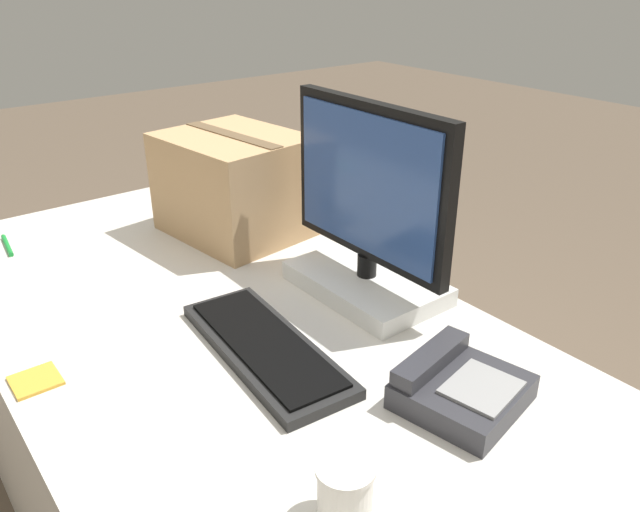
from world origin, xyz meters
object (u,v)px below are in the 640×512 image
at_px(desk_phone, 459,387).
at_px(paper_cup_left, 345,492).
at_px(monitor, 368,225).
at_px(cardboard_box, 235,184).
at_px(pen_marker, 7,245).
at_px(keyboard, 265,347).
at_px(sticky_note_pad, 36,381).

xyz_separation_m(desk_phone, paper_cup_left, (0.07, -0.31, 0.02)).
bearing_deg(monitor, cardboard_box, -174.23).
bearing_deg(pen_marker, paper_cup_left, 12.07).
distance_m(keyboard, cardboard_box, 0.62).
bearing_deg(keyboard, cardboard_box, 158.73).
distance_m(cardboard_box, pen_marker, 0.62).
relative_size(desk_phone, paper_cup_left, 2.52).
height_order(paper_cup_left, pen_marker, paper_cup_left).
xyz_separation_m(monitor, cardboard_box, (-0.48, -0.05, -0.03)).
height_order(keyboard, paper_cup_left, paper_cup_left).
distance_m(keyboard, pen_marker, 0.87).
bearing_deg(keyboard, desk_phone, 34.14).
distance_m(paper_cup_left, sticky_note_pad, 0.63).
bearing_deg(sticky_note_pad, monitor, 80.67).
bearing_deg(paper_cup_left, monitor, 135.73).
xyz_separation_m(paper_cup_left, sticky_note_pad, (-0.58, -0.25, -0.04)).
relative_size(monitor, pen_marker, 3.30).
xyz_separation_m(keyboard, paper_cup_left, (0.40, -0.13, 0.03)).
relative_size(desk_phone, sticky_note_pad, 2.83).
bearing_deg(keyboard, pen_marker, -157.05).
bearing_deg(paper_cup_left, pen_marker, -173.49).
xyz_separation_m(monitor, keyboard, (0.07, -0.32, -0.15)).
xyz_separation_m(desk_phone, pen_marker, (-1.16, -0.45, -0.02)).
height_order(desk_phone, paper_cup_left, paper_cup_left).
bearing_deg(keyboard, paper_cup_left, -13.46).
bearing_deg(cardboard_box, keyboard, -26.12).
relative_size(keyboard, desk_phone, 1.96).
relative_size(monitor, cardboard_box, 1.13).
distance_m(monitor, pen_marker, 0.98).
xyz_separation_m(desk_phone, sticky_note_pad, (-0.51, -0.56, -0.03)).
distance_m(pen_marker, sticky_note_pad, 0.66).
bearing_deg(paper_cup_left, cardboard_box, 157.04).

